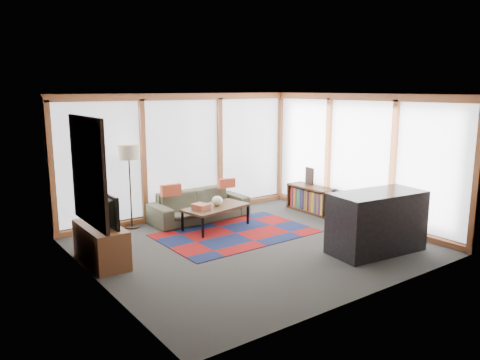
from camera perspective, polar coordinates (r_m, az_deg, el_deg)
ground at (r=8.27m, az=1.64°, el=-7.93°), size 5.50×5.50×0.00m
room_envelope at (r=8.64m, az=2.03°, el=3.41°), size 5.52×5.02×2.62m
rug at (r=8.89m, az=-0.48°, el=-6.52°), size 2.85×1.85×0.01m
sofa at (r=9.78m, az=-5.00°, el=-3.12°), size 2.09×0.83×0.61m
pillow_left at (r=9.37m, az=-8.42°, el=-1.21°), size 0.42×0.15×0.22m
pillow_right at (r=10.00m, az=-1.62°, el=-0.39°), size 0.38×0.17×0.20m
floor_lamp at (r=9.31m, az=-13.24°, el=-0.78°), size 0.42×0.42×1.65m
coffee_table at (r=9.20m, az=-2.94°, el=-4.55°), size 1.41×0.89×0.44m
book_stack at (r=8.95m, az=-4.79°, el=-3.24°), size 0.31×0.35×0.10m
vase at (r=9.19m, az=-2.79°, el=-2.54°), size 0.25×0.25×0.19m
bookshelf at (r=10.13m, az=10.87°, el=-2.88°), size 0.41×2.28×0.57m
bowl_a at (r=9.74m, az=13.15°, el=-1.52°), size 0.21×0.21×0.10m
bowl_b at (r=9.91m, az=11.51°, el=-1.27°), size 0.18×0.18×0.08m
shelf_picture at (r=10.65m, az=8.47°, el=0.50°), size 0.09×0.29×0.38m
tv_console at (r=7.68m, az=-16.58°, el=-7.52°), size 0.51×1.22×0.61m
television at (r=7.50m, az=-16.55°, el=-3.51°), size 0.12×0.89×0.51m
bar_counter at (r=8.14m, az=16.33°, el=-4.95°), size 1.69×0.93×1.02m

